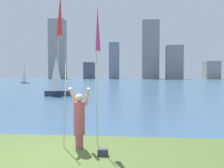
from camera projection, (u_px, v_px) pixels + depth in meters
ground at (124, 84)px, 57.16m from camera, size 120.00×138.00×0.12m
person at (79, 119)px, 7.10m from camera, size 0.65×0.48×1.78m
kite_flag_left at (60, 19)px, 6.83m from camera, size 0.16×0.80×4.46m
kite_flag_right at (98, 32)px, 7.39m from camera, size 0.16×0.44×4.25m
bag at (103, 152)px, 6.47m from camera, size 0.27×0.15×0.18m
sailboat_0 at (24, 75)px, 56.83m from camera, size 2.42×1.37×5.66m
sailboat_3 at (57, 76)px, 24.02m from camera, size 2.71×1.49×5.73m
skyline_tower_0 at (58, 49)px, 113.92m from camera, size 7.30×5.71×27.42m
skyline_tower_1 at (89, 71)px, 112.42m from camera, size 4.48×5.93×7.52m
skyline_tower_2 at (114, 61)px, 108.18m from camera, size 4.32×4.38×16.02m
skyline_tower_3 at (150, 50)px, 109.47m from camera, size 7.48×7.13×25.88m
skyline_tower_4 at (174, 62)px, 105.60m from camera, size 6.97×6.14×14.43m
skyline_tower_5 at (211, 70)px, 103.75m from camera, size 5.79×7.55×7.57m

